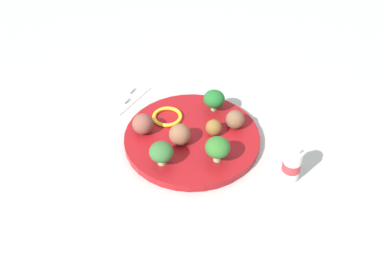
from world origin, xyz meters
name	(u,v)px	position (x,y,z in m)	size (l,w,h in m)	color
ground_plane	(192,141)	(0.00, 0.00, 0.00)	(4.00, 4.00, 0.00)	#B2B2AD
plate	(192,138)	(0.00, 0.00, 0.01)	(0.28, 0.28, 0.02)	maroon
broccoli_floret_front_left	(218,148)	(0.08, -0.03, 0.05)	(0.05, 0.05, 0.05)	#97BA7F
broccoli_floret_near_rim	(214,99)	(-0.01, 0.10, 0.05)	(0.05, 0.05, 0.05)	#8CC16E
broccoli_floret_back_left	(160,151)	(0.00, -0.10, 0.05)	(0.05, 0.05, 0.05)	#9EC87F
meatball_back_right	(180,134)	(-0.01, -0.03, 0.04)	(0.04, 0.04, 0.04)	brown
meatball_front_left	(214,127)	(0.03, 0.03, 0.03)	(0.03, 0.03, 0.03)	brown
meatball_center	(143,124)	(-0.09, -0.05, 0.04)	(0.04, 0.04, 0.04)	brown
meatball_mid_right	(235,119)	(0.06, 0.07, 0.04)	(0.04, 0.04, 0.04)	brown
pepper_ring_front_left	(167,117)	(-0.08, 0.01, 0.02)	(0.06, 0.06, 0.01)	yellow
napkin	(106,90)	(-0.27, 0.02, 0.00)	(0.17, 0.12, 0.01)	white
fork	(114,85)	(-0.26, 0.04, 0.01)	(0.12, 0.03, 0.01)	silver
knife	(104,93)	(-0.26, 0.01, 0.01)	(0.15, 0.03, 0.01)	silver
yogurt_bottle	(292,164)	(0.21, 0.03, 0.04)	(0.03, 0.03, 0.08)	white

